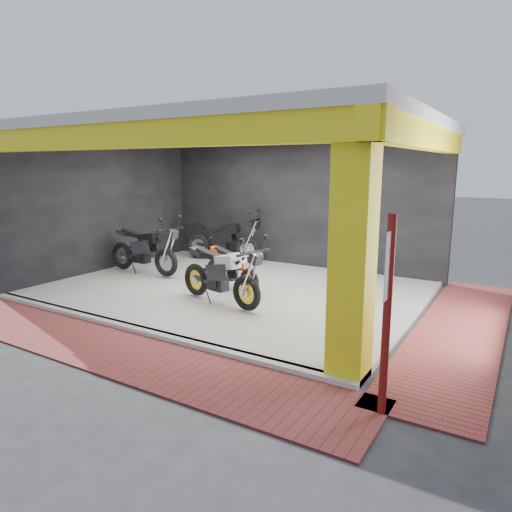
{
  "coord_description": "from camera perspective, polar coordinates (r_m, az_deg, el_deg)",
  "views": [
    {
      "loc": [
        5.68,
        -6.33,
        2.82
      ],
      "look_at": [
        0.62,
        1.99,
        0.9
      ],
      "focal_mm": 32.0,
      "sensor_mm": 36.0,
      "label": 1
    }
  ],
  "objects": [
    {
      "name": "moto_row_a",
      "position": [
        8.55,
        -1.18,
        -2.48
      ],
      "size": [
        2.43,
        1.31,
        1.41
      ],
      "primitive_type": null,
      "rotation": [
        0.0,
        0.0,
        -0.21
      ],
      "color": "black",
      "rests_on": "showroom_floor"
    },
    {
      "name": "paver_front",
      "position": [
        7.79,
        -19.03,
        -10.6
      ],
      "size": [
        9.0,
        1.4,
        0.03
      ],
      "primitive_type": "cube",
      "color": "maroon",
      "rests_on": "ground"
    },
    {
      "name": "showroom_floor",
      "position": [
        10.46,
        -2.88,
        -4.22
      ],
      "size": [
        8.0,
        6.0,
        0.1
      ],
      "primitive_type": "cube",
      "color": "silver",
      "rests_on": "ground"
    },
    {
      "name": "showroom_ceiling",
      "position": [
        10.11,
        -3.08,
        15.56
      ],
      "size": [
        8.4,
        6.4,
        0.2
      ],
      "primitive_type": "cube",
      "color": "beige",
      "rests_on": "corner_column"
    },
    {
      "name": "moto_row_d",
      "position": [
        12.98,
        -1.1,
        2.38
      ],
      "size": [
        2.55,
        1.34,
        1.48
      ],
      "primitive_type": null,
      "rotation": [
        0.0,
        0.0,
        0.19
      ],
      "color": "black",
      "rests_on": "showroom_floor"
    },
    {
      "name": "header_beam_right",
      "position": [
        8.52,
        20.48,
        13.7
      ],
      "size": [
        0.3,
        6.4,
        0.4
      ],
      "primitive_type": "cube",
      "color": "yellow",
      "rests_on": "corner_column"
    },
    {
      "name": "header_beam_front",
      "position": [
        7.81,
        -15.97,
        14.26
      ],
      "size": [
        8.4,
        0.3,
        0.4
      ],
      "primitive_type": "cube",
      "color": "yellow",
      "rests_on": "corner_column"
    },
    {
      "name": "left_wall",
      "position": [
        12.89,
        -18.3,
        5.84
      ],
      "size": [
        0.2,
        6.2,
        3.5
      ],
      "primitive_type": "cube",
      "color": "black",
      "rests_on": "ground"
    },
    {
      "name": "moto_hero",
      "position": [
        9.61,
        -0.84,
        -1.6
      ],
      "size": [
        2.09,
        1.32,
        1.2
      ],
      "primitive_type": null,
      "rotation": [
        0.0,
        0.0,
        -0.33
      ],
      "color": "#F3470A",
      "rests_on": "showroom_floor"
    },
    {
      "name": "ground",
      "position": [
        8.96,
        -10.12,
        -7.37
      ],
      "size": [
        80.0,
        80.0,
        0.0
      ],
      "primitive_type": "plane",
      "color": "#2D2D30",
      "rests_on": "ground"
    },
    {
      "name": "corner_column",
      "position": [
        6.0,
        12.04,
        0.63
      ],
      "size": [
        0.5,
        0.5,
        3.5
      ],
      "primitive_type": "cube",
      "color": "yellow",
      "rests_on": "ground"
    },
    {
      "name": "back_wall",
      "position": [
        12.81,
        4.89,
        6.33
      ],
      "size": [
        8.2,
        0.2,
        3.5
      ],
      "primitive_type": "cube",
      "color": "black",
      "rests_on": "ground"
    },
    {
      "name": "floor_kerb",
      "position": [
        8.26,
        -14.86,
        -8.84
      ],
      "size": [
        8.0,
        0.2,
        0.1
      ],
      "primitive_type": "cube",
      "color": "silver",
      "rests_on": "ground"
    },
    {
      "name": "moto_row_b",
      "position": [
        11.43,
        -11.25,
        0.95
      ],
      "size": [
        2.42,
        0.92,
        1.47
      ],
      "primitive_type": null,
      "rotation": [
        0.0,
        0.0,
        -0.01
      ],
      "color": "black",
      "rests_on": "showroom_floor"
    },
    {
      "name": "paver_right",
      "position": [
        8.84,
        24.16,
        -8.37
      ],
      "size": [
        1.4,
        7.0,
        0.03
      ],
      "primitive_type": "cube",
      "color": "maroon",
      "rests_on": "ground"
    },
    {
      "name": "signpost",
      "position": [
        5.26,
        16.08,
        -6.35
      ],
      "size": [
        0.09,
        0.33,
        2.33
      ],
      "rotation": [
        0.0,
        0.0,
        0.0
      ],
      "color": "maroon",
      "rests_on": "ground"
    }
  ]
}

